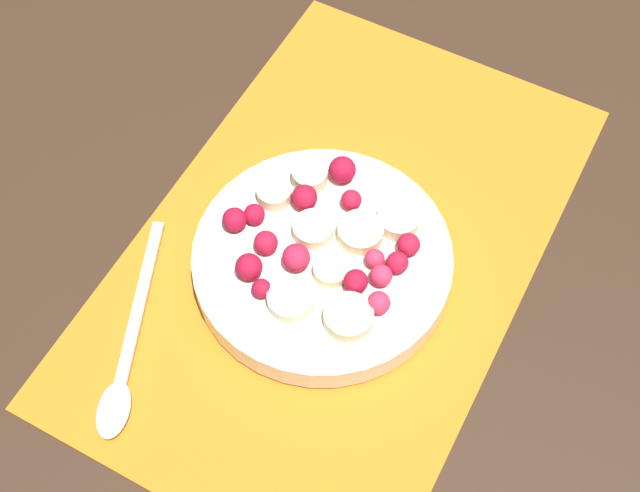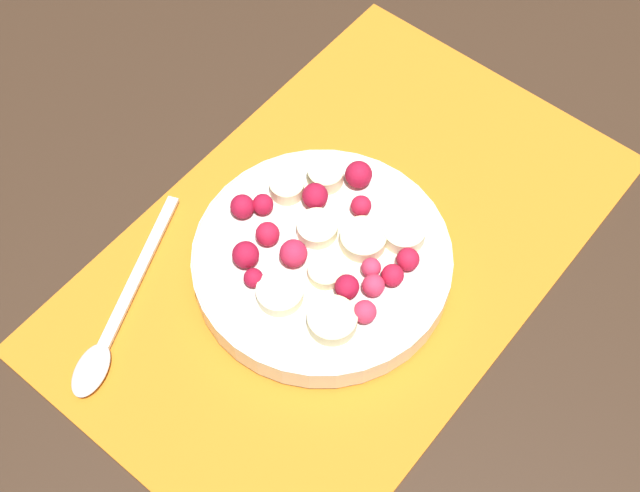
% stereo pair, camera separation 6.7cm
% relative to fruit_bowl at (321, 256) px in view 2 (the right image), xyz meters
% --- Properties ---
extents(ground_plane, '(3.00, 3.00, 0.00)m').
position_rel_fruit_bowl_xyz_m(ground_plane, '(-0.03, 0.00, -0.02)').
color(ground_plane, '#382619').
extents(placemat, '(0.47, 0.30, 0.01)m').
position_rel_fruit_bowl_xyz_m(placemat, '(-0.03, 0.00, -0.02)').
color(placemat, orange).
rests_on(placemat, ground_plane).
extents(fruit_bowl, '(0.20, 0.20, 0.05)m').
position_rel_fruit_bowl_xyz_m(fruit_bowl, '(0.00, 0.00, 0.00)').
color(fruit_bowl, silver).
rests_on(fruit_bowl, placemat).
extents(spoon, '(0.18, 0.08, 0.01)m').
position_rel_fruit_bowl_xyz_m(spoon, '(0.14, -0.09, -0.01)').
color(spoon, silver).
rests_on(spoon, placemat).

